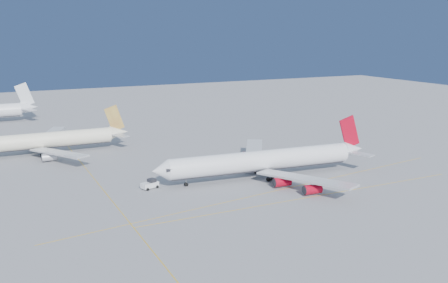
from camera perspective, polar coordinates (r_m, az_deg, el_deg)
ground at (r=133.60m, az=4.76°, el=-4.87°), size 500.00×500.00×0.00m
taxiway_lines at (r=132.51m, az=-2.15°, el=-4.98°), size 118.86×140.00×0.02m
airliner_virgin at (r=138.64m, az=4.83°, el=-2.17°), size 64.23×57.51×15.84m
airliner_etihad at (r=174.60m, az=-20.01°, el=0.10°), size 57.24×53.03×14.98m
pushback_tug at (r=130.66m, az=-8.44°, el=-4.84°), size 4.88×3.78×2.48m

